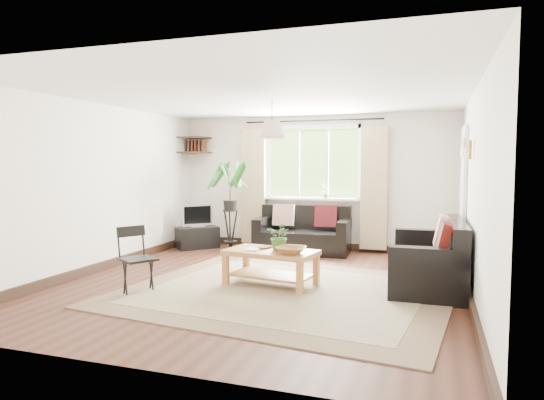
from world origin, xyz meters
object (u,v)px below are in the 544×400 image
(sofa_right, at_px, (427,255))
(palm_stand, at_px, (230,206))
(sofa_back, at_px, (302,231))
(folding_chair, at_px, (138,260))
(tv_stand, at_px, (197,237))
(coffee_table, at_px, (271,268))

(sofa_right, bearing_deg, palm_stand, -115.66)
(sofa_back, relative_size, folding_chair, 2.05)
(tv_stand, distance_m, folding_chair, 3.09)
(coffee_table, xyz_separation_m, folding_chair, (-1.40, -0.80, 0.16))
(folding_chair, bearing_deg, sofa_back, 10.90)
(palm_stand, bearing_deg, coffee_table, -55.06)
(coffee_table, distance_m, palm_stand, 2.60)
(sofa_back, height_order, tv_stand, sofa_back)
(coffee_table, height_order, folding_chair, folding_chair)
(coffee_table, height_order, tv_stand, coffee_table)
(folding_chair, bearing_deg, tv_stand, 45.34)
(tv_stand, xyz_separation_m, palm_stand, (0.70, -0.10, 0.60))
(sofa_back, bearing_deg, sofa_right, -43.68)
(tv_stand, bearing_deg, sofa_back, -40.14)
(palm_stand, height_order, folding_chair, palm_stand)
(tv_stand, bearing_deg, coffee_table, -91.40)
(folding_chair, bearing_deg, sofa_right, -35.79)
(sofa_right, xyz_separation_m, coffee_table, (-1.86, -0.59, -0.17))
(sofa_right, distance_m, coffee_table, 1.96)
(sofa_back, relative_size, tv_stand, 2.21)
(sofa_right, height_order, folding_chair, sofa_right)
(sofa_back, xyz_separation_m, palm_stand, (-1.23, -0.30, 0.42))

